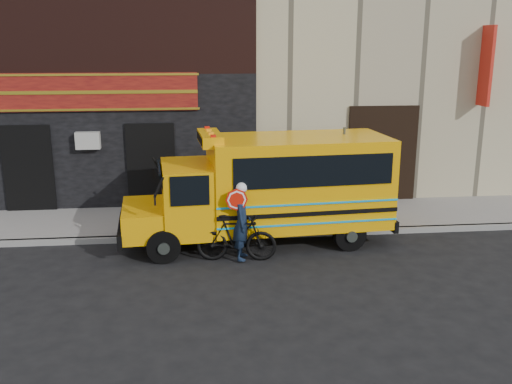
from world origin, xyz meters
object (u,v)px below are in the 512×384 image
at_px(sign_pole, 343,177).
at_px(cyclist, 242,225).
at_px(school_bus, 273,186).
at_px(bicycle, 236,238).

relative_size(sign_pole, cyclist, 1.67).
height_order(school_bus, bicycle, school_bus).
relative_size(bicycle, cyclist, 1.08).
distance_m(sign_pole, cyclist, 3.30).
bearing_deg(school_bus, bicycle, -129.56).
relative_size(school_bus, cyclist, 4.02).
distance_m(school_bus, sign_pole, 1.94).
height_order(sign_pole, bicycle, sign_pole).
xyz_separation_m(school_bus, bicycle, (-1.02, -1.24, -0.94)).
bearing_deg(cyclist, sign_pole, -50.43).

